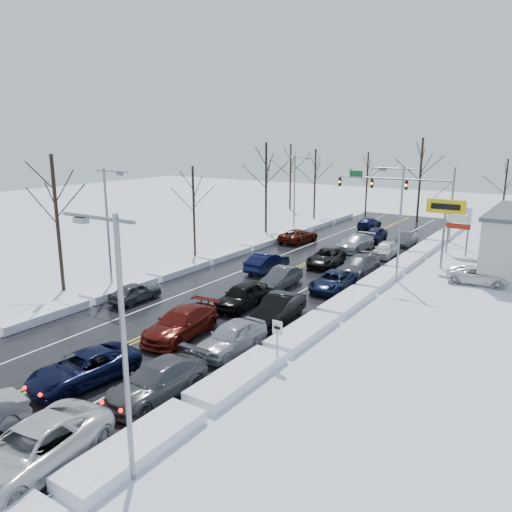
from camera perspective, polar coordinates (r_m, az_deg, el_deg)
The scene contains 41 objects.
ground at distance 36.11m, azimuth -2.30°, elevation -4.54°, with size 160.00×160.00×0.00m, color silver.
road_surface at distance 37.68m, azimuth -0.54°, elevation -3.74°, with size 14.00×84.00×0.01m, color black.
snow_bank_left at distance 42.19m, azimuth -9.17°, elevation -2.02°, with size 1.83×72.00×0.54m, color white.
snow_bank_right at distance 34.27m, azimuth 10.16°, elevation -5.76°, with size 1.83×72.00×0.54m, color white.
traffic_signal_mast at distance 58.59m, azimuth 16.73°, elevation 7.39°, with size 13.28×0.39×8.00m.
tires_plus_sign at distance 45.36m, azimuth 20.84°, elevation 4.80°, with size 3.20×0.34×6.00m.
used_vehicles_sign at distance 51.43m, azimuth 22.17°, elevation 3.73°, with size 2.20×0.22×4.65m.
speed_limit_sign at distance 25.04m, azimuth 2.45°, elevation -8.96°, with size 0.55×0.09×2.35m.
streetlight_se at distance 16.40m, azimuth -15.43°, elevation -8.08°, with size 3.20×0.25×9.00m.
streetlight_ne at distance 40.12m, azimuth 15.92°, elevation 4.58°, with size 3.20×0.25×9.00m.
streetlight_sw at distance 37.48m, azimuth -16.44°, elevation 3.95°, with size 3.20×0.25×9.00m.
streetlight_nw at distance 59.41m, azimuth 4.59°, elevation 7.83°, with size 3.20×0.25×9.00m.
tree_left_b at distance 38.56m, azimuth -22.00°, elevation 6.29°, with size 4.00×4.00×10.00m.
tree_left_c at distance 47.39m, azimuth -7.18°, elevation 7.07°, with size 3.40×3.40×8.50m.
tree_left_d at distance 58.97m, azimuth 1.17°, elevation 9.80°, with size 4.20×4.20×10.50m.
tree_left_e at distance 69.29m, azimuth 6.79°, elevation 9.70°, with size 3.80×3.80×9.50m.
tree_far_a at distance 77.92m, azimuth 3.98°, elevation 10.44°, with size 4.00×4.00×10.00m.
tree_far_b at distance 73.82m, azimuth 12.62°, elevation 9.43°, with size 3.60×3.60×9.00m.
tree_far_c at distance 69.39m, azimuth 18.36°, elevation 9.99°, with size 4.40×4.40×11.00m.
tree_far_d at distance 69.10m, azimuth 26.66°, elevation 7.77°, with size 3.40×3.40×8.50m.
queued_car_2 at distance 25.35m, azimuth -18.94°, elevation -13.50°, with size 2.43×5.26×1.46m, color black.
queued_car_3 at distance 29.35m, azimuth -8.54°, elevation -9.07°, with size 2.25×5.54×1.61m, color #51100A.
queued_car_4 at distance 33.76m, azimuth -1.66°, elevation -5.85°, with size 1.90×4.73×1.61m, color black.
queued_car_5 at distance 38.30m, azimuth 2.92°, elevation -3.48°, with size 1.53×4.38×1.44m, color #3B3D40.
queued_car_6 at distance 44.78m, azimuth 7.99°, elevation -1.07°, with size 2.45×5.31×1.48m, color black.
queued_car_7 at distance 51.18m, azimuth 11.23°, elevation 0.65°, with size 2.19×5.38×1.56m, color #9EA0A5.
queued_car_8 at distance 56.11m, azimuth 13.39°, elevation 1.67°, with size 1.76×4.38×1.49m, color black.
queued_car_10 at distance 20.22m, azimuth -24.09°, elevation -21.47°, with size 2.71×5.87×1.63m, color silver.
queued_car_11 at distance 23.37m, azimuth -11.14°, elevation -15.41°, with size 2.11×5.19×1.51m, color #434548.
queued_car_12 at distance 27.23m, azimuth -2.78°, elevation -10.78°, with size 1.90×4.72×1.61m, color #989BA0.
queued_car_13 at distance 31.46m, azimuth 2.57°, elevation -7.34°, with size 1.70×4.88×1.61m, color black.
queued_car_14 at distance 37.86m, azimuth 8.72°, elevation -3.83°, with size 2.29×4.97×1.38m, color black.
queued_car_15 at distance 42.29m, azimuth 11.59°, elevation -2.09°, with size 2.17×5.35×1.55m, color #424548.
queued_car_16 at distance 49.04m, azimuth 14.54°, elevation -0.09°, with size 1.75×4.35×1.48m, color silver.
queued_car_17 at distance 54.95m, azimuth 16.82°, elevation 1.21°, with size 1.42×4.06×1.34m, color #414346.
oncoming_car_0 at distance 42.53m, azimuth 1.28°, elevation -1.72°, with size 1.68×4.82×1.59m, color black.
oncoming_car_1 at distance 54.28m, azimuth 4.88°, elevation 1.60°, with size 2.37×5.13×1.43m, color #4A1109.
oncoming_car_2 at distance 63.89m, azimuth 12.78°, elevation 3.13°, with size 1.86×4.58×1.33m, color black.
oncoming_car_3 at distance 35.88m, azimuth -13.58°, elevation -5.04°, with size 1.60×3.97×1.35m, color #393B3D.
parked_car_0 at distance 42.56m, azimuth 24.12°, elevation -2.93°, with size 2.21×4.80×1.33m, color white.
parked_car_2 at distance 52.35m, azimuth 26.93°, elevation -0.30°, with size 1.59×3.96×1.35m, color black.
Camera 1 is at (19.93, -27.94, 11.23)m, focal length 35.00 mm.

